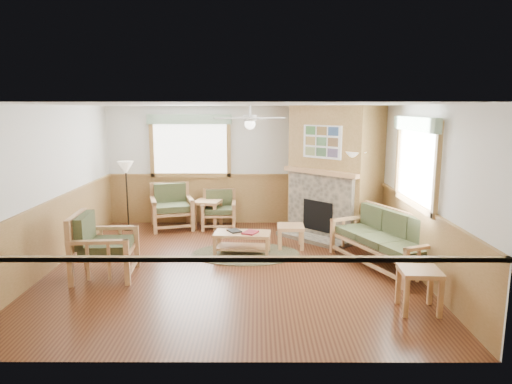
{
  "coord_description": "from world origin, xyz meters",
  "views": [
    {
      "loc": [
        0.42,
        -7.41,
        2.64
      ],
      "look_at": [
        0.4,
        0.7,
        1.15
      ],
      "focal_mm": 32.0,
      "sensor_mm": 36.0,
      "label": 1
    }
  ],
  "objects_px": {
    "sofa": "(384,240)",
    "footstool": "(290,236)",
    "end_table_chairs": "(208,214)",
    "end_table_sofa": "(419,290)",
    "floor_lamp_left": "(127,196)",
    "armchair_back_right": "(219,209)",
    "coffee_table": "(242,243)",
    "floor_lamp_right": "(355,198)",
    "armchair_back_left": "(172,207)",
    "armchair_left": "(105,245)"
  },
  "relations": [
    {
      "from": "end_table_sofa",
      "to": "footstool",
      "type": "distance_m",
      "value": 3.16
    },
    {
      "from": "floor_lamp_left",
      "to": "armchair_back_right",
      "type": "bearing_deg",
      "value": 4.91
    },
    {
      "from": "sofa",
      "to": "armchair_back_left",
      "type": "relative_size",
      "value": 2.04
    },
    {
      "from": "footstool",
      "to": "floor_lamp_left",
      "type": "bearing_deg",
      "value": 159.18
    },
    {
      "from": "floor_lamp_left",
      "to": "floor_lamp_right",
      "type": "distance_m",
      "value": 4.87
    },
    {
      "from": "armchair_left",
      "to": "footstool",
      "type": "height_order",
      "value": "armchair_left"
    },
    {
      "from": "coffee_table",
      "to": "end_table_sofa",
      "type": "relative_size",
      "value": 1.78
    },
    {
      "from": "coffee_table",
      "to": "end_table_chairs",
      "type": "relative_size",
      "value": 1.65
    },
    {
      "from": "coffee_table",
      "to": "end_table_sofa",
      "type": "xyz_separation_m",
      "value": [
        2.4,
        -2.38,
        0.08
      ]
    },
    {
      "from": "armchair_left",
      "to": "end_table_sofa",
      "type": "xyz_separation_m",
      "value": [
        4.54,
        -1.26,
        -0.22
      ]
    },
    {
      "from": "coffee_table",
      "to": "floor_lamp_right",
      "type": "xyz_separation_m",
      "value": [
        2.18,
        0.69,
        0.71
      ]
    },
    {
      "from": "end_table_chairs",
      "to": "floor_lamp_right",
      "type": "bearing_deg",
      "value": -21.88
    },
    {
      "from": "coffee_table",
      "to": "armchair_back_left",
      "type": "bearing_deg",
      "value": 136.95
    },
    {
      "from": "end_table_sofa",
      "to": "floor_lamp_right",
      "type": "relative_size",
      "value": 0.31
    },
    {
      "from": "armchair_back_left",
      "to": "floor_lamp_left",
      "type": "distance_m",
      "value": 0.99
    },
    {
      "from": "armchair_left",
      "to": "coffee_table",
      "type": "height_order",
      "value": "armchair_left"
    },
    {
      "from": "armchair_back_left",
      "to": "floor_lamp_right",
      "type": "relative_size",
      "value": 0.54
    },
    {
      "from": "armchair_left",
      "to": "end_table_chairs",
      "type": "relative_size",
      "value": 1.66
    },
    {
      "from": "end_table_chairs",
      "to": "end_table_sofa",
      "type": "height_order",
      "value": "end_table_chairs"
    },
    {
      "from": "armchair_left",
      "to": "floor_lamp_right",
      "type": "xyz_separation_m",
      "value": [
        4.32,
        1.82,
        0.4
      ]
    },
    {
      "from": "end_table_sofa",
      "to": "sofa",
      "type": "bearing_deg",
      "value": 90.0
    },
    {
      "from": "coffee_table",
      "to": "floor_lamp_right",
      "type": "height_order",
      "value": "floor_lamp_right"
    },
    {
      "from": "armchair_back_left",
      "to": "end_table_sofa",
      "type": "bearing_deg",
      "value": -62.71
    },
    {
      "from": "coffee_table",
      "to": "floor_lamp_right",
      "type": "bearing_deg",
      "value": 23.02
    },
    {
      "from": "armchair_back_left",
      "to": "end_table_chairs",
      "type": "xyz_separation_m",
      "value": [
        0.8,
        0.06,
        -0.18
      ]
    },
    {
      "from": "sofa",
      "to": "footstool",
      "type": "xyz_separation_m",
      "value": [
        -1.49,
        1.06,
        -0.24
      ]
    },
    {
      "from": "armchair_back_right",
      "to": "coffee_table",
      "type": "bearing_deg",
      "value": -75.01
    },
    {
      "from": "armchair_left",
      "to": "end_table_sofa",
      "type": "relative_size",
      "value": 1.79
    },
    {
      "from": "armchair_left",
      "to": "end_table_sofa",
      "type": "distance_m",
      "value": 4.71
    },
    {
      "from": "coffee_table",
      "to": "armchair_back_right",
      "type": "bearing_deg",
      "value": 112.49
    },
    {
      "from": "armchair_left",
      "to": "end_table_chairs",
      "type": "bearing_deg",
      "value": -28.0
    },
    {
      "from": "armchair_back_right",
      "to": "end_table_sofa",
      "type": "distance_m",
      "value": 5.22
    },
    {
      "from": "armchair_back_left",
      "to": "coffee_table",
      "type": "relative_size",
      "value": 0.97
    },
    {
      "from": "floor_lamp_right",
      "to": "floor_lamp_left",
      "type": "bearing_deg",
      "value": 167.69
    },
    {
      "from": "footstool",
      "to": "sofa",
      "type": "bearing_deg",
      "value": -35.4
    },
    {
      "from": "coffee_table",
      "to": "footstool",
      "type": "height_order",
      "value": "footstool"
    },
    {
      "from": "end_table_chairs",
      "to": "end_table_sofa",
      "type": "distance_m",
      "value": 5.37
    },
    {
      "from": "armchair_back_right",
      "to": "floor_lamp_right",
      "type": "bearing_deg",
      "value": -25.68
    },
    {
      "from": "armchair_back_left",
      "to": "floor_lamp_right",
      "type": "distance_m",
      "value": 4.0
    },
    {
      "from": "armchair_back_right",
      "to": "end_table_sofa",
      "type": "height_order",
      "value": "armchair_back_right"
    },
    {
      "from": "end_table_chairs",
      "to": "footstool",
      "type": "xyz_separation_m",
      "value": [
        1.74,
        -1.5,
        -0.09
      ]
    },
    {
      "from": "armchair_left",
      "to": "floor_lamp_right",
      "type": "relative_size",
      "value": 0.56
    },
    {
      "from": "coffee_table",
      "to": "footstool",
      "type": "xyz_separation_m",
      "value": [
        0.91,
        0.4,
        0.02
      ]
    },
    {
      "from": "armchair_left",
      "to": "armchair_back_right",
      "type": "bearing_deg",
      "value": -31.79
    },
    {
      "from": "sofa",
      "to": "floor_lamp_right",
      "type": "distance_m",
      "value": 1.44
    },
    {
      "from": "end_table_sofa",
      "to": "floor_lamp_left",
      "type": "relative_size",
      "value": 0.38
    },
    {
      "from": "armchair_back_right",
      "to": "end_table_sofa",
      "type": "xyz_separation_m",
      "value": [
        2.99,
        -4.28,
        -0.13
      ]
    },
    {
      "from": "armchair_back_right",
      "to": "armchair_back_left",
      "type": "bearing_deg",
      "value": -178.52
    },
    {
      "from": "sofa",
      "to": "end_table_chairs",
      "type": "relative_size",
      "value": 3.25
    },
    {
      "from": "armchair_left",
      "to": "coffee_table",
      "type": "xyz_separation_m",
      "value": [
        2.14,
        1.13,
        -0.31
      ]
    }
  ]
}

